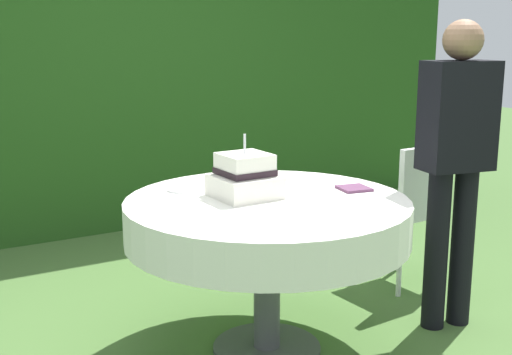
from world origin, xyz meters
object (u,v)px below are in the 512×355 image
(serving_plate_far, at_px, (267,181))
(napkin_stack, at_px, (354,188))
(serving_plate_near, at_px, (308,187))
(serving_plate_left, at_px, (181,189))
(standing_person, at_px, (456,154))
(garden_chair, at_px, (411,202))
(cake_table, at_px, (267,221))
(wedding_cake, at_px, (245,177))

(serving_plate_far, xyz_separation_m, napkin_stack, (0.28, -0.38, 0.00))
(serving_plate_near, xyz_separation_m, serving_plate_left, (-0.57, 0.28, 0.00))
(serving_plate_near, height_order, napkin_stack, napkin_stack)
(standing_person, bearing_deg, serving_plate_near, 155.00)
(serving_plate_near, distance_m, standing_person, 0.77)
(serving_plate_near, height_order, serving_plate_far, same)
(serving_plate_near, relative_size, garden_chair, 0.12)
(cake_table, xyz_separation_m, serving_plate_near, (0.29, 0.08, 0.11))
(serving_plate_far, bearing_deg, standing_person, -35.53)
(serving_plate_near, relative_size, serving_plate_left, 0.74)
(garden_chair, bearing_deg, wedding_cake, -171.94)
(standing_person, bearing_deg, serving_plate_far, 144.47)
(wedding_cake, height_order, serving_plate_left, wedding_cake)
(serving_plate_near, xyz_separation_m, standing_person, (0.69, -0.32, 0.16))
(napkin_stack, bearing_deg, serving_plate_far, 126.59)
(napkin_stack, height_order, garden_chair, garden_chair)
(serving_plate_far, xyz_separation_m, serving_plate_left, (-0.47, 0.05, 0.00))
(serving_plate_far, xyz_separation_m, standing_person, (0.78, -0.56, 0.16))
(garden_chair, height_order, standing_person, standing_person)
(serving_plate_left, bearing_deg, garden_chair, -3.65)
(cake_table, xyz_separation_m, napkin_stack, (0.48, -0.05, 0.11))
(napkin_stack, relative_size, garden_chair, 0.16)
(wedding_cake, xyz_separation_m, serving_plate_far, (0.26, 0.22, -0.09))
(standing_person, bearing_deg, serving_plate_left, 154.32)
(cake_table, relative_size, serving_plate_left, 9.72)
(wedding_cake, bearing_deg, serving_plate_far, 40.74)
(serving_plate_far, bearing_deg, cake_table, -121.34)
(wedding_cake, relative_size, serving_plate_near, 2.97)
(wedding_cake, xyz_separation_m, napkin_stack, (0.54, -0.15, -0.09))
(wedding_cake, bearing_deg, standing_person, -17.76)
(serving_plate_left, bearing_deg, wedding_cake, -51.70)
(serving_plate_far, distance_m, standing_person, 0.97)
(serving_plate_near, height_order, serving_plate_left, same)
(wedding_cake, bearing_deg, cake_table, -56.65)
(serving_plate_near, height_order, standing_person, standing_person)
(wedding_cake, bearing_deg, napkin_stack, -15.65)
(wedding_cake, distance_m, garden_chair, 1.30)
(serving_plate_left, bearing_deg, serving_plate_far, -5.46)
(serving_plate_left, distance_m, standing_person, 1.40)
(wedding_cake, xyz_separation_m, standing_person, (1.04, -0.33, 0.07))
(serving_plate_far, distance_m, garden_chair, 1.01)
(serving_plate_near, relative_size, standing_person, 0.06)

